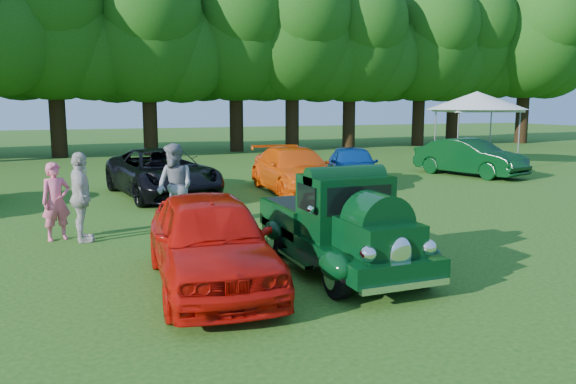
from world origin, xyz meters
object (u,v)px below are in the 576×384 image
object	(u,v)px
back_car_orange	(295,170)
spectator_grey	(175,186)
spectator_white	(81,197)
back_car_green	(470,157)
spectator_pink	(56,201)
hero_pickup	(339,227)
red_convertible	(210,240)
back_car_black	(162,173)
canopy_tent	(477,101)
back_car_blue	(353,165)

from	to	relation	value
back_car_orange	spectator_grey	distance (m)	6.14
back_car_orange	spectator_white	bearing A→B (deg)	-142.05
back_car_green	spectator_pink	distance (m)	16.28
hero_pickup	red_convertible	xyz separation A→B (m)	(-2.34, -0.14, 0.02)
back_car_black	spectator_grey	bearing A→B (deg)	-103.92
red_convertible	back_car_orange	distance (m)	9.67
red_convertible	spectator_white	xyz separation A→B (m)	(-1.81, 3.77, 0.21)
back_car_black	red_convertible	bearing A→B (deg)	-102.83
back_car_orange	spectator_grey	bearing A→B (deg)	-135.51
back_car_orange	back_car_green	xyz separation A→B (m)	(8.13, 1.37, 0.02)
back_car_orange	back_car_green	world-z (taller)	back_car_green
canopy_tent	back_car_orange	bearing A→B (deg)	-157.97
back_car_blue	spectator_grey	bearing A→B (deg)	-124.79
red_convertible	back_car_black	size ratio (longest dim) A/B	0.81
red_convertible	spectator_grey	bearing A→B (deg)	91.38
red_convertible	spectator_white	bearing A→B (deg)	120.13
hero_pickup	spectator_pink	distance (m)	6.13
hero_pickup	back_car_orange	distance (m)	8.60
back_car_green	spectator_white	xyz separation A→B (m)	(-14.80, -5.97, 0.21)
canopy_tent	spectator_pink	bearing A→B (deg)	-154.45
red_convertible	spectator_pink	xyz separation A→B (m)	(-2.30, 4.14, 0.09)
spectator_pink	spectator_white	size ratio (longest dim) A/B	0.88
red_convertible	back_car_green	xyz separation A→B (m)	(12.99, 9.74, -0.00)
back_car_blue	red_convertible	bearing A→B (deg)	-107.77
back_car_orange	canopy_tent	world-z (taller)	canopy_tent
spectator_pink	spectator_white	distance (m)	0.63
back_car_black	canopy_tent	xyz separation A→B (m)	(15.05, 3.71, 2.24)
back_car_green	back_car_orange	bearing A→B (deg)	172.40
back_car_orange	canopy_tent	size ratio (longest dim) A/B	0.88
hero_pickup	spectator_grey	bearing A→B (deg)	116.66
hero_pickup	back_car_orange	world-z (taller)	hero_pickup
back_car_green	spectator_white	distance (m)	15.96
canopy_tent	spectator_white	bearing A→B (deg)	-152.85
hero_pickup	spectator_grey	xyz separation A→B (m)	(-2.10, 4.19, 0.26)
back_car_orange	spectator_pink	xyz separation A→B (m)	(-7.16, -4.22, 0.11)
hero_pickup	red_convertible	distance (m)	2.34
back_car_black	back_car_blue	world-z (taller)	back_car_black
spectator_white	red_convertible	bearing A→B (deg)	-156.02
back_car_black	back_car_green	size ratio (longest dim) A/B	1.20
back_car_green	hero_pickup	bearing A→B (deg)	-155.16
red_convertible	canopy_tent	distance (m)	20.38
back_car_blue	spectator_white	distance (m)	10.70
hero_pickup	spectator_white	size ratio (longest dim) A/B	2.26
back_car_blue	spectator_grey	xyz separation A→B (m)	(-7.18, -4.85, 0.29)
spectator_pink	spectator_grey	world-z (taller)	spectator_grey
back_car_blue	back_car_green	distance (m)	5.60
spectator_white	hero_pickup	bearing A→B (deg)	-132.86
back_car_black	back_car_green	xyz separation A→B (m)	(12.31, 0.69, -0.01)
back_car_blue	spectator_pink	size ratio (longest dim) A/B	2.46
hero_pickup	spectator_white	distance (m)	5.52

